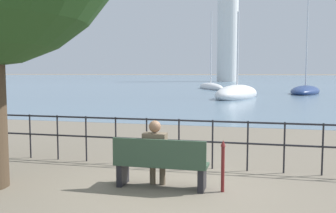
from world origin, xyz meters
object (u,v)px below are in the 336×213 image
(sailboat_1, at_px, (237,94))
(sailboat_2, at_px, (305,91))
(closed_umbrella, at_px, (223,163))
(seated_person_left, at_px, (155,150))
(park_bench, at_px, (160,165))
(sailboat_0, at_px, (211,87))
(harbor_lighthouse, at_px, (228,29))

(sailboat_1, bearing_deg, sailboat_2, 69.47)
(closed_umbrella, relative_size, sailboat_2, 0.08)
(seated_person_left, bearing_deg, park_bench, -34.06)
(seated_person_left, xyz_separation_m, sailboat_2, (6.22, 32.52, -0.39))
(sailboat_1, distance_m, sailboat_2, 10.33)
(sailboat_0, distance_m, harbor_lighthouse, 42.64)
(sailboat_0, bearing_deg, park_bench, -107.67)
(closed_umbrella, height_order, sailboat_2, sailboat_2)
(sailboat_0, xyz_separation_m, sailboat_1, (4.12, -15.90, 0.05))
(sailboat_2, bearing_deg, sailboat_1, -113.46)
(seated_person_left, distance_m, sailboat_0, 40.34)
(closed_umbrella, distance_m, harbor_lighthouse, 82.21)
(closed_umbrella, bearing_deg, harbor_lighthouse, 94.68)
(closed_umbrella, height_order, sailboat_0, sailboat_0)
(sailboat_2, bearing_deg, park_bench, -87.49)
(sailboat_0, distance_m, sailboat_2, 12.79)
(park_bench, distance_m, sailboat_0, 40.42)
(park_bench, height_order, harbor_lighthouse, harbor_lighthouse)
(park_bench, height_order, closed_umbrella, closed_umbrella)
(sailboat_2, bearing_deg, sailboat_0, 156.62)
(sailboat_2, bearing_deg, seated_person_left, -87.71)
(sailboat_2, bearing_deg, closed_umbrella, -85.64)
(sailboat_0, xyz_separation_m, harbor_lighthouse, (-1.38, 40.99, 11.66))
(park_bench, distance_m, sailboat_1, 24.31)
(sailboat_0, bearing_deg, seated_person_left, -107.82)
(park_bench, height_order, sailboat_2, sailboat_2)
(seated_person_left, relative_size, sailboat_1, 0.16)
(park_bench, bearing_deg, sailboat_0, 95.92)
(closed_umbrella, xyz_separation_m, sailboat_2, (5.02, 32.54, -0.23))
(seated_person_left, xyz_separation_m, sailboat_0, (-4.06, 40.13, -0.39))
(sailboat_2, relative_size, harbor_lighthouse, 0.42)
(park_bench, xyz_separation_m, harbor_lighthouse, (-5.55, 81.19, 11.51))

